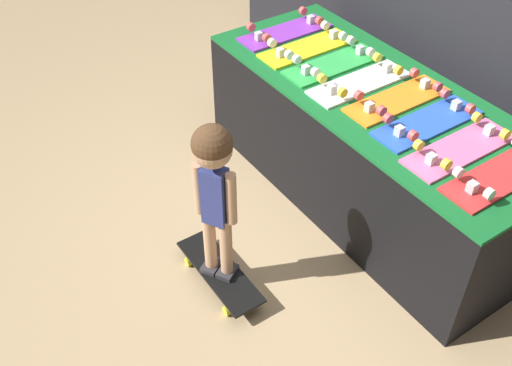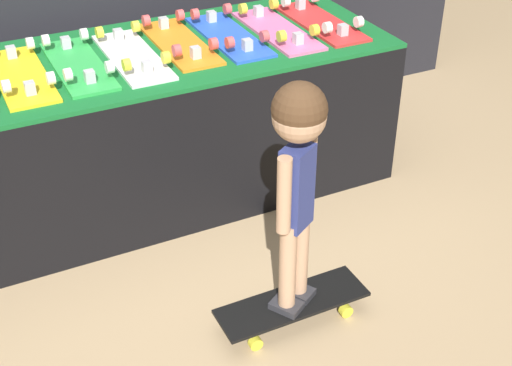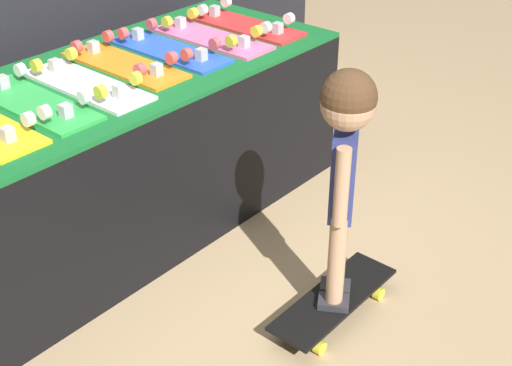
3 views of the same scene
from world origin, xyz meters
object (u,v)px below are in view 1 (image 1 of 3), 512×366
skateboard_yellow_on_rack (307,46)px  skateboard_green_on_rack (333,63)px  child (214,177)px  skateboard_purple_on_rack (285,31)px  skateboard_white_on_rack (360,82)px  skateboard_blue_on_rack (428,121)px  skateboard_pink_on_rack (460,147)px  skateboard_orange_on_rack (397,98)px  skateboard_on_floor (220,272)px  skateboard_red_on_rack (501,174)px

skateboard_yellow_on_rack → skateboard_green_on_rack: same height
child → skateboard_purple_on_rack: bearing=99.8°
child → skateboard_white_on_rack: bearing=70.9°
skateboard_yellow_on_rack → skateboard_blue_on_rack: same height
child → skateboard_yellow_on_rack: bearing=92.0°
skateboard_purple_on_rack → skateboard_pink_on_rack: bearing=-0.6°
skateboard_orange_on_rack → child: bearing=-90.4°
skateboard_yellow_on_rack → skateboard_orange_on_rack: size_ratio=1.00×
skateboard_yellow_on_rack → skateboard_blue_on_rack: bearing=1.6°
skateboard_pink_on_rack → skateboard_on_floor: size_ratio=1.02×
skateboard_white_on_rack → skateboard_red_on_rack: bearing=0.1°
skateboard_green_on_rack → skateboard_white_on_rack: (0.24, -0.01, 0.00)m
skateboard_orange_on_rack → skateboard_red_on_rack: 0.73m
skateboard_purple_on_rack → child: 1.46m
skateboard_yellow_on_rack → child: size_ratio=0.66×
skateboard_orange_on_rack → child: (-0.01, -1.14, -0.01)m
skateboard_yellow_on_rack → skateboard_green_on_rack: 0.24m
skateboard_purple_on_rack → skateboard_pink_on_rack: size_ratio=1.00×
skateboard_yellow_on_rack → skateboard_on_floor: skateboard_yellow_on_rack is taller
skateboard_purple_on_rack → skateboard_white_on_rack: bearing=-1.3°
skateboard_orange_on_rack → skateboard_blue_on_rack: (0.24, -0.02, 0.00)m
skateboard_red_on_rack → skateboard_on_floor: size_ratio=1.02×
skateboard_yellow_on_rack → skateboard_on_floor: size_ratio=1.02×
skateboard_orange_on_rack → skateboard_pink_on_rack: 0.49m
skateboard_white_on_rack → skateboard_pink_on_rack: size_ratio=1.00×
skateboard_yellow_on_rack → skateboard_red_on_rack: size_ratio=1.00×
skateboard_red_on_rack → skateboard_green_on_rack: bearing=179.6°
skateboard_blue_on_rack → skateboard_pink_on_rack: size_ratio=1.00×
skateboard_yellow_on_rack → skateboard_pink_on_rack: (1.21, -0.01, 0.00)m
skateboard_pink_on_rack → skateboard_on_floor: bearing=-114.3°
child → skateboard_pink_on_rack: bearing=34.6°
skateboard_red_on_rack → skateboard_on_floor: skateboard_red_on_rack is taller
skateboard_green_on_rack → skateboard_on_floor: (0.48, -1.10, -0.68)m
skateboard_blue_on_rack → skateboard_pink_on_rack: same height
skateboard_on_floor → child: (0.00, 0.00, 0.67)m
skateboard_yellow_on_rack → skateboard_pink_on_rack: same height
skateboard_purple_on_rack → skateboard_green_on_rack: bearing=-0.7°
skateboard_white_on_rack → skateboard_blue_on_rack: bearing=3.9°
skateboard_white_on_rack → skateboard_purple_on_rack: bearing=178.7°
skateboard_green_on_rack → skateboard_purple_on_rack: bearing=179.3°
skateboard_white_on_rack → skateboard_blue_on_rack: size_ratio=1.00×
skateboard_pink_on_rack → skateboard_yellow_on_rack: bearing=179.7°
skateboard_white_on_rack → skateboard_on_floor: 1.31m
skateboard_green_on_rack → skateboard_on_floor: size_ratio=1.02×
skateboard_green_on_rack → skateboard_pink_on_rack: size_ratio=1.00×
skateboard_purple_on_rack → skateboard_green_on_rack: same height
skateboard_white_on_rack → skateboard_yellow_on_rack: bearing=179.3°
skateboard_blue_on_rack → child: bearing=-102.5°
child → skateboard_blue_on_rack: bearing=46.3°
skateboard_blue_on_rack → skateboard_on_floor: 1.34m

